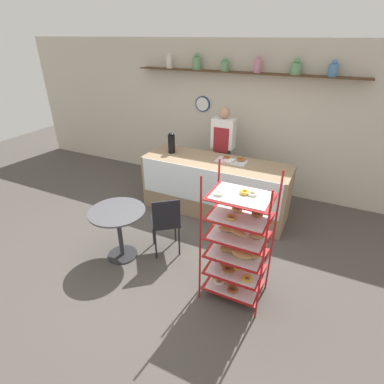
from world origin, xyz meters
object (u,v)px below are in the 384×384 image
Objects in this scene: pastry_rack at (237,245)px; person_worker at (223,150)px; cafe_table at (118,222)px; coffee_carafe at (171,143)px; cafe_chair at (166,220)px; donut_tray_counter at (231,160)px.

pastry_rack is 0.94× the size of person_worker.
cafe_table is 1.80m from coffee_carafe.
pastry_rack is at bearing 126.12° from cafe_chair.
person_worker is 4.75× the size of coffee_carafe.
cafe_chair is (0.54, 0.32, 0.00)m from cafe_table.
donut_tray_counter is (1.06, 0.06, -0.15)m from coffee_carafe.
donut_tray_counter is at bearing 111.45° from pastry_rack.
donut_tray_counter is at bearing 62.43° from cafe_table.
person_worker reaches higher than cafe_chair.
coffee_carafe is at bearing -176.64° from donut_tray_counter.
donut_tray_counter is (0.34, -0.51, 0.04)m from person_worker.
pastry_rack is at bearing -65.54° from person_worker.
person_worker reaches higher than coffee_carafe.
cafe_chair is 2.54× the size of coffee_carafe.
person_worker is 0.94m from coffee_carafe.
cafe_chair is at bearing -64.14° from coffee_carafe.
cafe_chair is at bearing 30.75° from cafe_table.
person_worker is 2.27× the size of cafe_table.
donut_tray_counter is at bearing -56.28° from person_worker.
donut_tray_counter is at bearing -143.48° from cafe_chair.
coffee_carafe is at bearing -102.63° from cafe_chair.
donut_tray_counter is (-0.69, 1.75, 0.24)m from pastry_rack.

